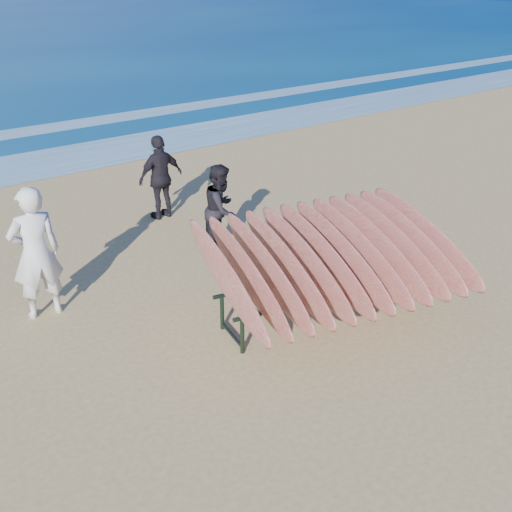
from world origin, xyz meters
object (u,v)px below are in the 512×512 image
object	(u,v)px
person_white	(35,253)
person_dark_a	(221,209)
person_dark_b	(161,177)
surfboard_rack	(332,256)

from	to	relation	value
person_white	person_dark_a	bearing A→B (deg)	-170.66
person_white	person_dark_a	xyz separation A→B (m)	(3.21, 0.15, -0.17)
person_white	person_dark_a	world-z (taller)	person_white
person_dark_b	person_white	bearing A→B (deg)	31.26
person_white	person_dark_a	distance (m)	3.22
surfboard_rack	person_white	size ratio (longest dim) A/B	1.97
person_white	person_dark_b	world-z (taller)	person_white
person_dark_a	person_dark_b	bearing A→B (deg)	53.51
surfboard_rack	person_dark_b	world-z (taller)	person_dark_b
surfboard_rack	person_white	distance (m)	3.99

